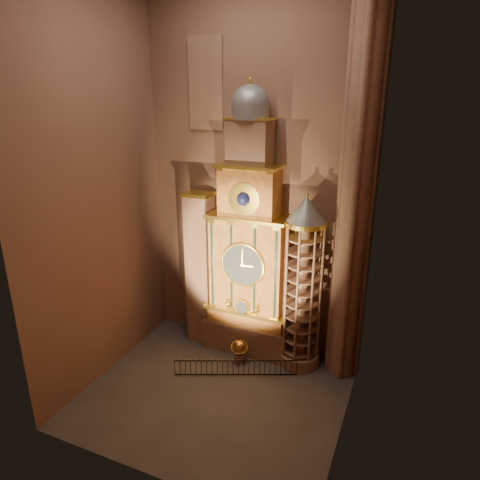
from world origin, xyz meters
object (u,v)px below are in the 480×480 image
at_px(portrait_tower, 201,268).
at_px(iron_railing, 236,368).
at_px(astronomical_clock, 249,254).
at_px(stair_turret, 302,286).
at_px(celestial_globe, 239,349).

distance_m(portrait_tower, iron_railing, 6.72).
xyz_separation_m(astronomical_clock, stair_turret, (3.50, -0.26, -1.41)).
relative_size(stair_turret, iron_railing, 1.62).
distance_m(astronomical_clock, iron_railing, 6.85).
relative_size(portrait_tower, celestial_globe, 6.62).
bearing_deg(iron_railing, portrait_tower, 141.34).
bearing_deg(astronomical_clock, portrait_tower, 179.71).
distance_m(astronomical_clock, portrait_tower, 3.73).
bearing_deg(iron_railing, celestial_globe, 104.30).
bearing_deg(stair_turret, astronomical_clock, 175.70).
relative_size(astronomical_clock, celestial_globe, 10.84).
distance_m(stair_turret, celestial_globe, 5.71).
bearing_deg(astronomical_clock, stair_turret, -4.30).
height_order(portrait_tower, iron_railing, portrait_tower).
bearing_deg(portrait_tower, celestial_globe, -26.38).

